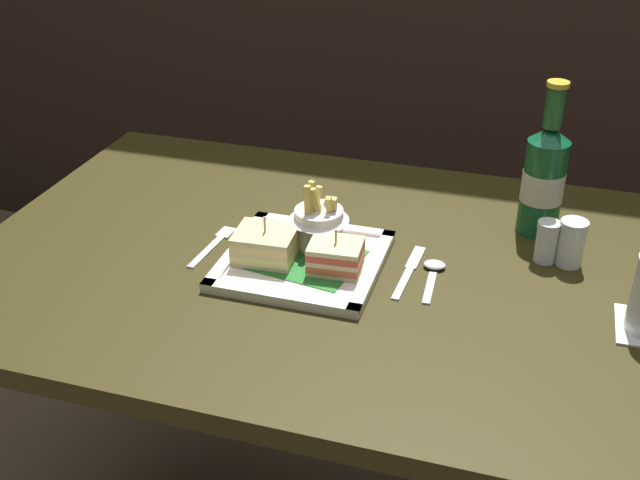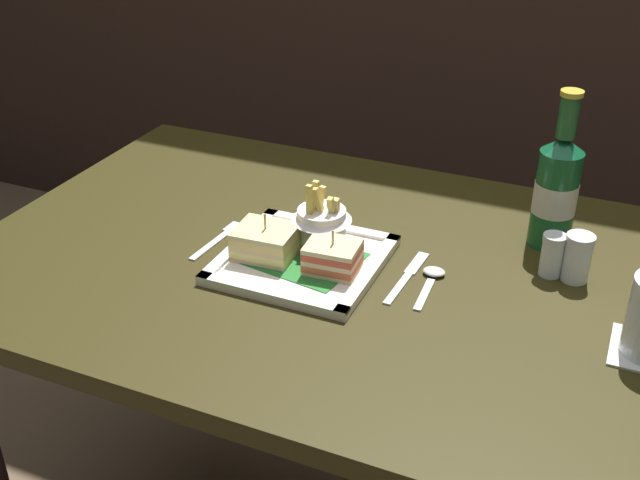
% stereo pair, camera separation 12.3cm
% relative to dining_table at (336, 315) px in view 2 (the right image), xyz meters
% --- Properties ---
extents(dining_table, '(1.19, 0.79, 0.73)m').
position_rel_dining_table_xyz_m(dining_table, '(0.00, 0.00, 0.00)').
color(dining_table, '#2E280D').
rests_on(dining_table, ground_plane).
extents(square_plate, '(0.25, 0.25, 0.02)m').
position_rel_dining_table_xyz_m(square_plate, '(-0.05, -0.03, 0.11)').
color(square_plate, white).
rests_on(square_plate, dining_table).
extents(sandwich_half_left, '(0.10, 0.09, 0.07)m').
position_rel_dining_table_xyz_m(sandwich_half_left, '(-0.10, -0.05, 0.14)').
color(sandwich_half_left, '#D7B587').
rests_on(sandwich_half_left, square_plate).
extents(sandwich_half_right, '(0.09, 0.07, 0.07)m').
position_rel_dining_table_xyz_m(sandwich_half_right, '(0.01, -0.05, 0.14)').
color(sandwich_half_right, '#D7B38B').
rests_on(sandwich_half_right, square_plate).
extents(fries_cup, '(0.10, 0.10, 0.11)m').
position_rel_dining_table_xyz_m(fries_cup, '(-0.04, 0.02, 0.16)').
color(fries_cup, white).
rests_on(fries_cup, square_plate).
extents(beer_bottle, '(0.07, 0.07, 0.26)m').
position_rel_dining_table_xyz_m(beer_bottle, '(0.30, 0.19, 0.21)').
color(beer_bottle, '#145226').
rests_on(beer_bottle, dining_table).
extents(fork, '(0.03, 0.14, 0.00)m').
position_rel_dining_table_xyz_m(fork, '(-0.21, -0.02, 0.11)').
color(fork, silver).
rests_on(fork, dining_table).
extents(knife, '(0.02, 0.16, 0.00)m').
position_rel_dining_table_xyz_m(knife, '(0.12, -0.00, 0.11)').
color(knife, silver).
rests_on(knife, dining_table).
extents(spoon, '(0.03, 0.12, 0.01)m').
position_rel_dining_table_xyz_m(spoon, '(0.16, 0.00, 0.11)').
color(spoon, silver).
rests_on(spoon, dining_table).
extents(salt_shaker, '(0.04, 0.04, 0.07)m').
position_rel_dining_table_xyz_m(salt_shaker, '(0.32, 0.09, 0.14)').
color(salt_shaker, silver).
rests_on(salt_shaker, dining_table).
extents(pepper_shaker, '(0.04, 0.04, 0.08)m').
position_rel_dining_table_xyz_m(pepper_shaker, '(0.36, 0.09, 0.14)').
color(pepper_shaker, silver).
rests_on(pepper_shaker, dining_table).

